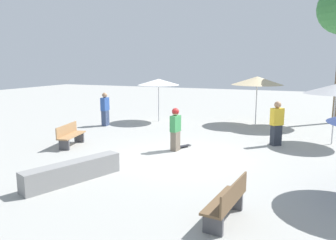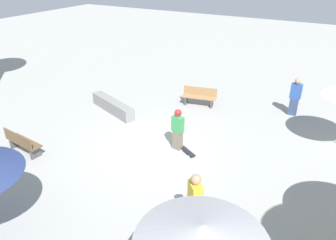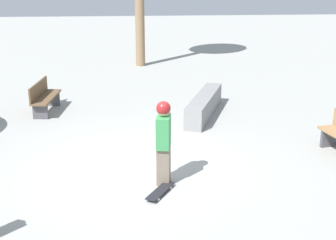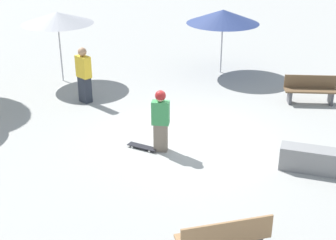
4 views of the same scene
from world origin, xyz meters
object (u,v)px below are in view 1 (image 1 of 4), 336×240
at_px(skateboard, 182,146).
at_px(shade_umbrella_tan, 257,81).
at_px(bystander_watching, 105,109).
at_px(skater_main, 175,128).
at_px(shade_umbrella_white, 158,82).
at_px(concrete_ledge, 73,172).
at_px(shade_umbrella_grey, 336,89).
at_px(bystander_far, 277,124).
at_px(bench_far, 70,135).
at_px(bench_near, 227,202).

xyz_separation_m(skateboard, shade_umbrella_tan, (-1.89, -6.06, 2.24)).
distance_m(skateboard, bystander_watching, 5.92).
relative_size(skater_main, shade_umbrella_white, 0.68).
bearing_deg(concrete_ledge, shade_umbrella_white, -79.68).
distance_m(concrete_ledge, shade_umbrella_grey, 10.21).
xyz_separation_m(bystander_watching, bystander_far, (-8.48, 0.89, 0.01)).
bearing_deg(skater_main, concrete_ledge, 171.43).
height_order(skateboard, shade_umbrella_grey, shade_umbrella_grey).
xyz_separation_m(skateboard, concrete_ledge, (1.48, 4.54, 0.22)).
relative_size(skater_main, bench_far, 0.96).
bearing_deg(bystander_far, bystander_watching, 131.03).
relative_size(skater_main, shade_umbrella_grey, 0.66).
distance_m(shade_umbrella_white, shade_umbrella_tan, 5.22).
bearing_deg(bystander_watching, shade_umbrella_grey, -91.93).
bearing_deg(bystander_far, skater_main, 170.91).
distance_m(bench_near, shade_umbrella_tan, 11.43).
xyz_separation_m(skater_main, bench_near, (-2.99, 4.71, -0.43)).
bearing_deg(bench_near, shade_umbrella_grey, -10.56).
height_order(skater_main, bystander_watching, bystander_watching).
distance_m(bench_far, shade_umbrella_tan, 9.76).
relative_size(skateboard, bystander_far, 0.45).
height_order(bench_far, bystander_far, bystander_far).
bearing_deg(bystander_watching, shade_umbrella_tan, -67.34).
distance_m(skater_main, bench_near, 5.60).
bearing_deg(concrete_ledge, bench_near, 171.77).
distance_m(shade_umbrella_tan, bystander_far, 4.70).
xyz_separation_m(concrete_ledge, shade_umbrella_grey, (-6.79, -7.37, 1.93)).
height_order(shade_umbrella_white, bystander_watching, shade_umbrella_white).
distance_m(skater_main, shade_umbrella_tan, 6.96).
xyz_separation_m(skater_main, skateboard, (-0.09, -0.46, -0.80)).
relative_size(concrete_ledge, bench_near, 1.72).
bearing_deg(bystander_far, bench_near, -136.02).
distance_m(concrete_ledge, bystander_far, 7.94).
height_order(bench_far, shade_umbrella_grey, shade_umbrella_grey).
height_order(shade_umbrella_tan, shade_umbrella_grey, shade_umbrella_tan).
bearing_deg(skater_main, shade_umbrella_white, 40.33).
height_order(shade_umbrella_tan, bystander_far, shade_umbrella_tan).
bearing_deg(bystander_far, bench_far, 160.50).
bearing_deg(bench_far, skater_main, 91.23).
bearing_deg(shade_umbrella_tan, skateboard, 72.72).
height_order(skater_main, concrete_ledge, skater_main).
bearing_deg(shade_umbrella_grey, bench_near, 73.20).
height_order(concrete_ledge, shade_umbrella_white, shade_umbrella_white).
distance_m(shade_umbrella_tan, bystander_watching, 7.99).
height_order(concrete_ledge, shade_umbrella_grey, shade_umbrella_grey).
relative_size(bench_far, bystander_far, 0.95).
relative_size(bench_far, bystander_watching, 0.97).
bearing_deg(shade_umbrella_white, bystander_far, 154.40).
bearing_deg(bystander_watching, shade_umbrella_white, -45.19).
bearing_deg(skater_main, bystander_watching, 68.68).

